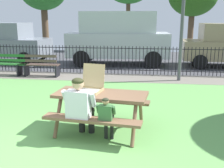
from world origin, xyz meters
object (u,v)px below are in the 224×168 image
park_bench_left (7,65)px  park_bench_center (38,66)px  picnic_table_foreground (101,101)px  adult_at_table (80,105)px  child_at_table (107,115)px  parked_car_center (118,37)px  pizza_box_open (91,85)px  lamp_post_walkway (183,13)px  parked_car_left (4,42)px

park_bench_left → park_bench_center: same height
picnic_table_foreground → adult_at_table: (-0.30, -0.47, 0.06)m
child_at_table → parked_car_center: parked_car_center is taller
picnic_table_foreground → pizza_box_open: bearing=146.1°
picnic_table_foreground → parked_car_center: parked_car_center is taller
child_at_table → park_bench_left: child_at_table is taller
adult_at_table → park_bench_center: adult_at_table is taller
pizza_box_open → lamp_post_walkway: 5.26m
parked_car_left → child_at_table: bearing=-52.3°
picnic_table_foreground → park_bench_left: bearing=133.7°
picnic_table_foreground → parked_car_left: bearing=128.8°
park_bench_center → parked_car_center: size_ratio=0.33×
parked_car_left → pizza_box_open: bearing=-51.7°
park_bench_left → park_bench_center: (1.23, 0.00, 0.00)m
picnic_table_foreground → child_at_table: size_ratio=2.26×
lamp_post_walkway → park_bench_center: bearing=179.7°
park_bench_center → child_at_table: bearing=-56.7°
park_bench_left → park_bench_center: 1.23m
adult_at_table → park_bench_left: adult_at_table is taller
park_bench_center → lamp_post_walkway: bearing=-0.3°
child_at_table → park_bench_left: size_ratio=0.54×
lamp_post_walkway → parked_car_left: 8.96m
adult_at_table → parked_car_left: bearing=125.8°
child_at_table → park_bench_center: bearing=123.3°
pizza_box_open → lamp_post_walkway: bearing=63.4°
park_bench_center → parked_car_center: bearing=48.3°
pizza_box_open → park_bench_center: 5.47m
pizza_box_open → park_bench_left: size_ratio=0.39×
lamp_post_walkway → parked_car_left: lamp_post_walkway is taller
pizza_box_open → park_bench_left: bearing=133.1°
park_bench_center → lamp_post_walkway: lamp_post_walkway is taller
picnic_table_foreground → parked_car_left: size_ratio=0.44×
pizza_box_open → adult_at_table: size_ratio=0.52×
lamp_post_walkway → park_bench_left: bearing=179.8°
picnic_table_foreground → lamp_post_walkway: lamp_post_walkway is taller
child_at_table → parked_car_left: bearing=127.7°
child_at_table → park_bench_left: (-4.67, 5.25, -0.10)m
child_at_table → lamp_post_walkway: size_ratio=0.23×
lamp_post_walkway → parked_car_left: (-8.28, 3.12, -1.35)m
pizza_box_open → park_bench_left: pizza_box_open is taller
park_bench_center → lamp_post_walkway: size_ratio=0.42×
picnic_table_foreground → park_bench_left: 6.49m
pizza_box_open → adult_at_table: bearing=-96.7°
adult_at_table → park_bench_center: size_ratio=0.74×
picnic_table_foreground → adult_at_table: bearing=-122.4°
child_at_table → lamp_post_walkway: 5.83m
picnic_table_foreground → adult_at_table: adult_at_table is taller
park_bench_left → parked_car_center: size_ratio=0.33×
adult_at_table → park_bench_left: 6.65m
park_bench_center → parked_car_center: (2.75, 3.09, 0.89)m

